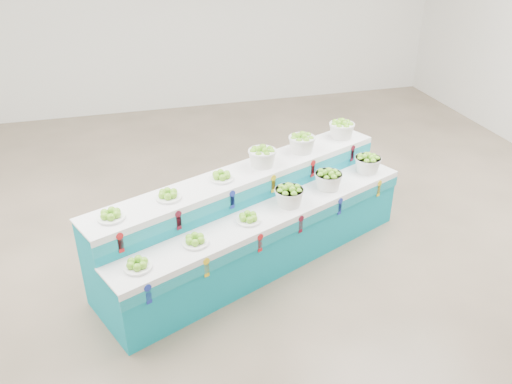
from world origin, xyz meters
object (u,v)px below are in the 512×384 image
plate_upper_mid (168,194)px  display_stand (256,220)px  basket_upper_right (342,129)px  basket_lower_left (289,195)px

plate_upper_mid → display_stand: bearing=9.5°
display_stand → plate_upper_mid: plate_upper_mid is taller
plate_upper_mid → basket_upper_right: size_ratio=0.84×
basket_upper_right → plate_upper_mid: bearing=-156.6°
display_stand → basket_lower_left: 0.49m
basket_lower_left → basket_upper_right: 1.40m
basket_upper_right → display_stand: bearing=-148.2°
display_stand → plate_upper_mid: (-0.96, -0.16, 0.56)m
display_stand → basket_lower_left: bearing=-40.1°
plate_upper_mid → basket_upper_right: (2.30, 0.99, 0.07)m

